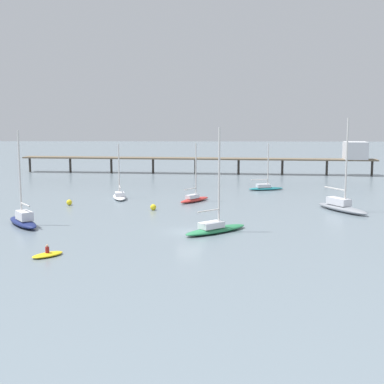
# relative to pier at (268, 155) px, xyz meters

# --- Properties ---
(ground_plane) EXTENTS (400.00, 400.00, 0.00)m
(ground_plane) POSITION_rel_pier_xyz_m (-15.71, -58.15, -4.17)
(ground_plane) COLOR slate
(pier) EXTENTS (77.13, 10.33, 7.14)m
(pier) POSITION_rel_pier_xyz_m (0.00, 0.00, 0.00)
(pier) COLOR brown
(pier) RESTS_ON ground_plane
(sailboat_white) EXTENTS (3.29, 7.11, 8.43)m
(sailboat_white) POSITION_rel_pier_xyz_m (-26.99, -34.15, -3.65)
(sailboat_white) COLOR white
(sailboat_white) RESTS_ON ground_plane
(sailboat_navy) EXTENTS (6.05, 7.37, 11.13)m
(sailboat_navy) POSITION_rel_pier_xyz_m (-35.06, -55.19, -3.39)
(sailboat_navy) COLOR navy
(sailboat_navy) RESTS_ON ground_plane
(sailboat_teal) EXTENTS (6.45, 3.22, 8.00)m
(sailboat_teal) POSITION_rel_pier_xyz_m (-3.35, -24.31, -3.64)
(sailboat_teal) COLOR #1E727A
(sailboat_teal) RESTS_ON ground_plane
(sailboat_green) EXTENTS (7.82, 7.08, 11.52)m
(sailboat_green) POSITION_rel_pier_xyz_m (-12.75, -58.32, -3.51)
(sailboat_green) COLOR #287F4C
(sailboat_green) RESTS_ON ground_plane
(sailboat_gray) EXTENTS (6.07, 9.10, 12.46)m
(sailboat_gray) POSITION_rel_pier_xyz_m (4.53, -44.69, -3.37)
(sailboat_gray) COLOR gray
(sailboat_gray) RESTS_ON ground_plane
(sailboat_red) EXTENTS (5.00, 5.86, 8.70)m
(sailboat_red) POSITION_rel_pier_xyz_m (-15.39, -37.16, -3.57)
(sailboat_red) COLOR red
(sailboat_red) RESTS_ON ground_plane
(dinghy_yellow) EXTENTS (3.13, 3.19, 1.14)m
(dinghy_yellow) POSITION_rel_pier_xyz_m (-28.37, -68.79, -3.97)
(dinghy_yellow) COLOR yellow
(dinghy_yellow) RESTS_ON ground_plane
(mooring_buoy_outer) EXTENTS (0.81, 0.81, 0.81)m
(mooring_buoy_outer) POSITION_rel_pier_xyz_m (-33.26, -40.51, -3.77)
(mooring_buoy_outer) COLOR yellow
(mooring_buoy_outer) RESTS_ON ground_plane
(mooring_buoy_near) EXTENTS (0.82, 0.82, 0.82)m
(mooring_buoy_near) POSITION_rel_pier_xyz_m (-20.85, -44.35, -3.76)
(mooring_buoy_near) COLOR yellow
(mooring_buoy_near) RESTS_ON ground_plane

